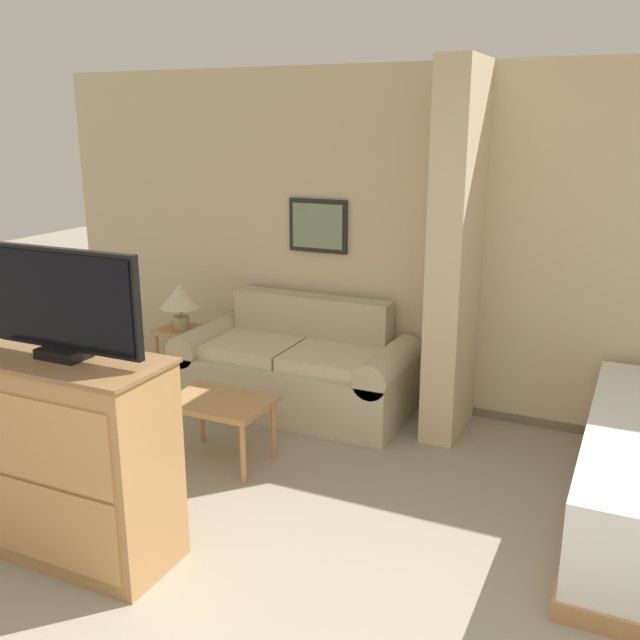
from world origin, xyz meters
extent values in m
cube|color=#CCB78E|center=(0.00, 3.63, 1.30)|extent=(7.74, 0.12, 2.60)
cube|color=#70644E|center=(0.00, 3.56, 0.03)|extent=(7.74, 0.02, 0.06)
cube|color=black|center=(-1.45, 3.55, 1.39)|extent=(0.50, 0.02, 0.42)
cube|color=gray|center=(-1.45, 3.54, 1.39)|extent=(0.43, 0.01, 0.35)
cube|color=#CCB78E|center=(-0.25, 3.24, 1.30)|extent=(0.24, 0.65, 2.60)
cube|color=#B7AD8E|center=(-1.45, 3.11, 0.21)|extent=(1.34, 0.84, 0.42)
cube|color=#B7AD8E|center=(-1.45, 3.43, 0.63)|extent=(1.34, 0.20, 0.43)
cube|color=#B7AD8E|center=(-2.23, 3.11, 0.21)|extent=(0.23, 0.84, 0.42)
cylinder|color=#B7AD8E|center=(-2.23, 3.11, 0.47)|extent=(0.25, 0.84, 0.25)
cube|color=#B7AD8E|center=(-0.67, 3.11, 0.21)|extent=(0.23, 0.84, 0.42)
cylinder|color=#B7AD8E|center=(-0.67, 3.11, 0.47)|extent=(0.25, 0.84, 0.25)
cube|color=beige|center=(-1.78, 3.06, 0.47)|extent=(0.65, 0.60, 0.10)
cube|color=beige|center=(-1.12, 3.06, 0.47)|extent=(0.65, 0.60, 0.10)
cube|color=#B27F4C|center=(-1.48, 2.09, 0.42)|extent=(0.66, 0.48, 0.04)
cylinder|color=#B27F4C|center=(-1.77, 1.90, 0.20)|extent=(0.04, 0.04, 0.40)
cylinder|color=#B27F4C|center=(-1.19, 1.90, 0.20)|extent=(0.04, 0.04, 0.40)
cylinder|color=#B27F4C|center=(-1.77, 2.29, 0.20)|extent=(0.04, 0.04, 0.40)
cylinder|color=#B27F4C|center=(-1.19, 2.29, 0.20)|extent=(0.04, 0.04, 0.40)
cube|color=#B27F4C|center=(-2.48, 3.08, 0.52)|extent=(0.37, 0.37, 0.04)
cylinder|color=#B27F4C|center=(-2.63, 2.93, 0.25)|extent=(0.04, 0.04, 0.50)
cylinder|color=#B27F4C|center=(-2.33, 2.93, 0.25)|extent=(0.04, 0.04, 0.50)
cylinder|color=#B27F4C|center=(-2.63, 3.23, 0.25)|extent=(0.04, 0.04, 0.50)
cylinder|color=#B27F4C|center=(-2.33, 3.23, 0.25)|extent=(0.04, 0.04, 0.50)
cylinder|color=tan|center=(-2.48, 3.08, 0.59)|extent=(0.13, 0.13, 0.10)
cylinder|color=tan|center=(-2.48, 3.08, 0.68)|extent=(0.02, 0.02, 0.08)
cone|color=beige|center=(-2.48, 3.08, 0.81)|extent=(0.34, 0.34, 0.19)
cube|color=#B27F4C|center=(-1.57, 0.89, 0.53)|extent=(1.02, 0.47, 1.06)
cube|color=brown|center=(-1.57, 0.89, 1.07)|extent=(1.04, 0.49, 0.02)
cube|color=tan|center=(-1.57, 0.65, 0.74)|extent=(0.92, 0.01, 0.43)
cube|color=tan|center=(-1.57, 0.65, 0.30)|extent=(0.92, 0.01, 0.43)
cube|color=black|center=(-1.57, 0.89, 1.11)|extent=(0.24, 0.16, 0.05)
cube|color=black|center=(-1.57, 0.89, 1.38)|extent=(0.95, 0.04, 0.49)
cube|color=black|center=(-1.57, 0.87, 1.38)|extent=(0.91, 0.01, 0.45)
camera|label=1|loc=(0.95, -1.56, 2.20)|focal=40.00mm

